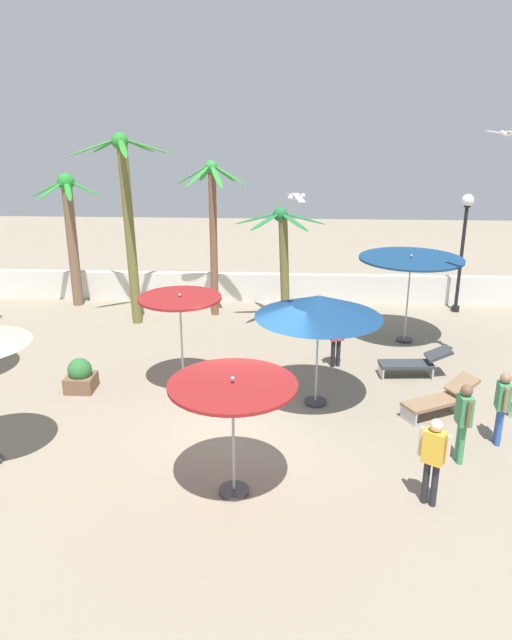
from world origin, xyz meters
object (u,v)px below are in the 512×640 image
object	(u,v)px
patio_umbrella_4	(180,305)
palm_tree_0	(283,250)
palm_tree_3	(127,211)
guest_2	(464,416)
lounge_chair_2	(415,362)
palm_tree_1	(70,225)
patio_umbrella_1	(411,262)
planter	(80,376)
seagull_0	(507,133)
guest_1	(502,402)
seagull_1	(296,197)
patio_umbrella_5	(233,394)
lounge_chair_1	(440,398)
lamp_post_1	(464,237)
patio_umbrella_3	(319,307)
guest_0	(337,335)
palm_tree_2	(213,221)
guest_3	(433,453)

from	to	relation	value
patio_umbrella_4	palm_tree_0	bearing A→B (deg)	63.40
palm_tree_3	guest_2	world-z (taller)	palm_tree_3
lounge_chair_2	palm_tree_1	bearing A→B (deg)	152.60
patio_umbrella_1	palm_tree_1	xyz separation A→B (m)	(-11.23, 3.10, 0.41)
palm_tree_0	planter	size ratio (longest dim) A/B	4.57
patio_umbrella_1	seagull_0	distance (m)	4.66
seagull_0	palm_tree_0	bearing A→B (deg)	144.71
guest_1	seagull_1	size ratio (longest dim) A/B	1.52
patio_umbrella_5	guest_1	size ratio (longest dim) A/B	1.45
patio_umbrella_4	lounge_chair_2	world-z (taller)	patio_umbrella_4
patio_umbrella_1	lounge_chair_1	distance (m)	5.15
lamp_post_1	patio_umbrella_4	bearing A→B (deg)	-141.77
lounge_chair_1	planter	size ratio (longest dim) A/B	2.23
seagull_0	planter	xyz separation A→B (m)	(-10.17, -1.42, -5.79)
patio_umbrella_3	patio_umbrella_5	distance (m)	4.04
lamp_post_1	guest_2	size ratio (longest dim) A/B	2.43
lounge_chair_2	guest_2	distance (m)	4.13
guest_2	guest_1	bearing A→B (deg)	36.91
patio_umbrella_5	seagull_1	distance (m)	4.63
seagull_0	patio_umbrella_5	bearing A→B (deg)	-137.19
lounge_chair_1	lamp_post_1	bearing A→B (deg)	73.00
palm_tree_1	palm_tree_3	bearing A→B (deg)	-35.39
patio_umbrella_1	patio_umbrella_5	size ratio (longest dim) A/B	1.30
patio_umbrella_1	palm_tree_3	distance (m)	8.85
patio_umbrella_4	seagull_0	size ratio (longest dim) A/B	2.18
guest_0	seagull_0	distance (m)	6.41
palm_tree_1	seagull_1	bearing A→B (deg)	-44.63
patio_umbrella_4	lamp_post_1	bearing A→B (deg)	38.23
lamp_post_1	lounge_chair_1	xyz separation A→B (m)	(-2.37, -7.77, -2.25)
palm_tree_3	patio_umbrella_4	bearing A→B (deg)	-63.35
patio_umbrella_4	palm_tree_0	xyz separation A→B (m)	(2.43, 4.84, 0.32)
guest_0	seagull_1	bearing A→B (deg)	-115.58
lounge_chair_2	guest_0	world-z (taller)	guest_0
guest_1	planter	bearing A→B (deg)	167.97
palm_tree_3	lamp_post_1	xyz separation A→B (m)	(11.00, 1.77, -1.04)
patio_umbrella_3	patio_umbrella_5	bearing A→B (deg)	-114.04
palm_tree_2	guest_2	xyz separation A→B (m)	(5.98, -8.94, -2.24)
patio_umbrella_3	seagull_1	xyz separation A→B (m)	(-0.57, -0.25, 2.50)
palm_tree_0	guest_2	size ratio (longest dim) A/B	2.31
patio_umbrella_1	lamp_post_1	bearing A→B (deg)	52.71
patio_umbrella_1	seagull_1	bearing A→B (deg)	-127.11
guest_2	palm_tree_2	bearing A→B (deg)	123.80
palm_tree_1	planter	size ratio (longest dim) A/B	5.52
seagull_0	lounge_chair_2	bearing A→B (deg)	-175.64
lamp_post_1	guest_3	size ratio (longest dim) A/B	2.41
patio_umbrella_3	planter	bearing A→B (deg)	175.92
lounge_chair_2	guest_1	xyz separation A→B (m)	(1.09, -3.34, 0.57)
guest_2	guest_3	world-z (taller)	guest_3
lamp_post_1	seagull_1	bearing A→B (deg)	-127.18
patio_umbrella_5	palm_tree_1	xyz separation A→B (m)	(-6.71, 11.08, 0.90)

